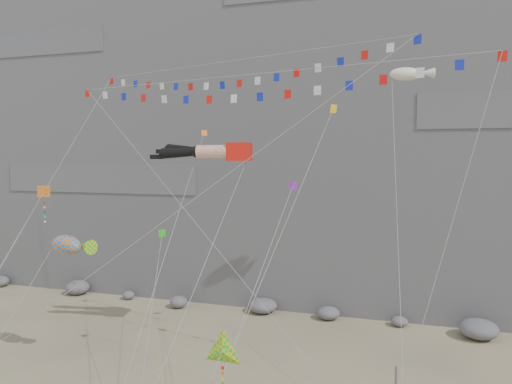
% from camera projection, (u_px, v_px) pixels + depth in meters
% --- Properties ---
extents(cliff, '(80.00, 28.00, 50.00)m').
position_uv_depth(cliff, '(300.00, 63.00, 57.92)').
color(cliff, slate).
rests_on(cliff, ground).
extents(talus_boulders, '(60.00, 3.00, 1.20)m').
position_uv_depth(talus_boulders, '(263.00, 306.00, 45.47)').
color(talus_boulders, slate).
rests_on(talus_boulders, ground).
extents(legs_kite, '(7.33, 17.96, 22.14)m').
position_uv_depth(legs_kite, '(212.00, 152.00, 35.62)').
color(legs_kite, red).
rests_on(legs_kite, ground).
extents(flag_banner_upper, '(27.37, 17.97, 28.93)m').
position_uv_depth(flag_banner_upper, '(230.00, 61.00, 36.18)').
color(flag_banner_upper, red).
rests_on(flag_banner_upper, ground).
extents(flag_banner_lower, '(29.11, 10.79, 22.88)m').
position_uv_depth(flag_banner_lower, '(247.00, 75.00, 32.25)').
color(flag_banner_lower, red).
rests_on(flag_banner_lower, ground).
extents(harlequin_kite, '(2.40, 9.71, 14.60)m').
position_uv_depth(harlequin_kite, '(43.00, 192.00, 36.64)').
color(harlequin_kite, red).
rests_on(harlequin_kite, ground).
extents(fish_windsock, '(5.53, 6.45, 10.31)m').
position_uv_depth(fish_windsock, '(66.00, 245.00, 33.35)').
color(fish_windsock, orange).
rests_on(fish_windsock, ground).
extents(delta_kite, '(2.48, 3.95, 6.84)m').
position_uv_depth(delta_kite, '(222.00, 352.00, 23.34)').
color(delta_kite, '#E5B90B').
rests_on(delta_kite, ground).
extents(blimp_windsock, '(3.70, 15.99, 24.97)m').
position_uv_depth(blimp_windsock, '(406.00, 75.00, 35.38)').
color(blimp_windsock, beige).
rests_on(blimp_windsock, ground).
extents(small_kite_a, '(2.19, 16.92, 22.93)m').
position_uv_depth(small_kite_a, '(202.00, 140.00, 37.23)').
color(small_kite_a, orange).
rests_on(small_kite_a, ground).
extents(small_kite_b, '(2.85, 11.93, 16.86)m').
position_uv_depth(small_kite_b, '(292.00, 189.00, 32.01)').
color(small_kite_b, purple).
rests_on(small_kite_b, ground).
extents(small_kite_c, '(4.29, 10.78, 14.13)m').
position_uv_depth(small_kite_c, '(162.00, 236.00, 32.99)').
color(small_kite_c, green).
rests_on(small_kite_c, ground).
extents(small_kite_d, '(5.17, 14.78, 22.81)m').
position_uv_depth(small_kite_d, '(332.00, 113.00, 32.71)').
color(small_kite_d, yellow).
rests_on(small_kite_d, ground).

